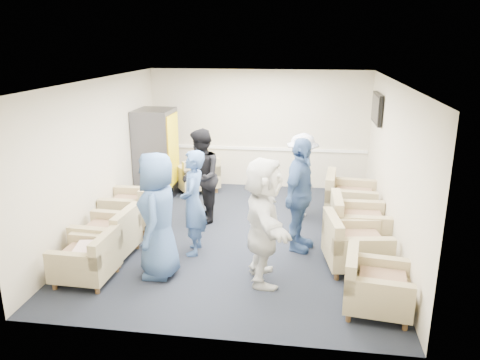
# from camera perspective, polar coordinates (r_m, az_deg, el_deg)

# --- Properties ---
(floor) EXTENTS (6.00, 6.00, 0.00)m
(floor) POSITION_cam_1_polar(r_m,az_deg,el_deg) (8.36, -0.05, -6.77)
(floor) COLOR black
(floor) RESTS_ON ground
(ceiling) EXTENTS (6.00, 6.00, 0.00)m
(ceiling) POSITION_cam_1_polar(r_m,az_deg,el_deg) (7.69, -0.06, 12.00)
(ceiling) COLOR white
(ceiling) RESTS_ON back_wall
(back_wall) EXTENTS (5.00, 0.02, 2.70)m
(back_wall) POSITION_cam_1_polar(r_m,az_deg,el_deg) (10.82, 2.24, 6.19)
(back_wall) COLOR beige
(back_wall) RESTS_ON floor
(front_wall) EXTENTS (5.00, 0.02, 2.70)m
(front_wall) POSITION_cam_1_polar(r_m,az_deg,el_deg) (5.12, -4.92, -6.23)
(front_wall) COLOR beige
(front_wall) RESTS_ON floor
(left_wall) EXTENTS (0.02, 6.00, 2.70)m
(left_wall) POSITION_cam_1_polar(r_m,az_deg,el_deg) (8.63, -16.74, 2.72)
(left_wall) COLOR beige
(left_wall) RESTS_ON floor
(right_wall) EXTENTS (0.02, 6.00, 2.70)m
(right_wall) POSITION_cam_1_polar(r_m,az_deg,el_deg) (7.96, 18.05, 1.46)
(right_wall) COLOR beige
(right_wall) RESTS_ON floor
(chair_rail) EXTENTS (4.98, 0.04, 0.06)m
(chair_rail) POSITION_cam_1_polar(r_m,az_deg,el_deg) (10.90, 2.21, 3.85)
(chair_rail) COLOR white
(chair_rail) RESTS_ON back_wall
(tv) EXTENTS (0.10, 1.00, 0.58)m
(tv) POSITION_cam_1_polar(r_m,az_deg,el_deg) (9.56, 16.34, 8.35)
(tv) COLOR black
(tv) RESTS_ON right_wall
(armchair_left_near) EXTENTS (0.81, 0.81, 0.63)m
(armchair_left_near) POSITION_cam_1_polar(r_m,az_deg,el_deg) (7.11, -17.96, -9.34)
(armchair_left_near) COLOR tan
(armchair_left_near) RESTS_ON floor
(armchair_left_mid) EXTENTS (0.90, 0.90, 0.68)m
(armchair_left_mid) POSITION_cam_1_polar(r_m,az_deg,el_deg) (7.76, -15.55, -6.64)
(armchair_left_mid) COLOR tan
(armchair_left_mid) RESTS_ON floor
(armchair_left_far) EXTENTS (0.91, 0.91, 0.71)m
(armchair_left_far) POSITION_cam_1_polar(r_m,az_deg,el_deg) (8.82, -12.74, -3.41)
(armchair_left_far) COLOR tan
(armchair_left_far) RESTS_ON floor
(armchair_right_near) EXTENTS (0.92, 0.92, 0.66)m
(armchair_right_near) POSITION_cam_1_polar(r_m,az_deg,el_deg) (6.32, 15.94, -12.46)
(armchair_right_near) COLOR tan
(armchair_right_near) RESTS_ON floor
(armchair_right_midnear) EXTENTS (1.02, 1.02, 0.71)m
(armchair_right_midnear) POSITION_cam_1_polar(r_m,az_deg,el_deg) (7.30, 13.52, -7.88)
(armchair_right_midnear) COLOR tan
(armchair_right_midnear) RESTS_ON floor
(armchair_right_midfar) EXTENTS (0.93, 0.93, 0.73)m
(armchair_right_midfar) POSITION_cam_1_polar(r_m,az_deg,el_deg) (8.08, 13.84, -5.35)
(armchair_right_midfar) COLOR tan
(armchair_right_midfar) RESTS_ON floor
(armchair_right_far) EXTENTS (1.03, 1.03, 0.76)m
(armchair_right_far) POSITION_cam_1_polar(r_m,az_deg,el_deg) (9.21, 12.92, -2.40)
(armchair_right_far) COLOR tan
(armchair_right_far) RESTS_ON floor
(armchair_corner) EXTENTS (1.21, 1.21, 0.69)m
(armchair_corner) POSITION_cam_1_polar(r_m,az_deg,el_deg) (10.64, -5.29, 0.38)
(armchair_corner) COLOR tan
(armchair_corner) RESTS_ON floor
(vending_machine) EXTENTS (0.78, 0.91, 1.92)m
(vending_machine) POSITION_cam_1_polar(r_m,az_deg,el_deg) (10.28, -10.14, 3.17)
(vending_machine) COLOR #4B4B53
(vending_machine) RESTS_ON floor
(backpack) EXTENTS (0.26, 0.19, 0.44)m
(backpack) POSITION_cam_1_polar(r_m,az_deg,el_deg) (8.01, -10.42, -6.40)
(backpack) COLOR black
(backpack) RESTS_ON floor
(pillow) EXTENTS (0.40, 0.49, 0.13)m
(pillow) POSITION_cam_1_polar(r_m,az_deg,el_deg) (7.04, -18.11, -8.12)
(pillow) COLOR beige
(pillow) RESTS_ON armchair_left_near
(person_front_left) EXTENTS (0.69, 0.97, 1.85)m
(person_front_left) POSITION_cam_1_polar(r_m,az_deg,el_deg) (6.81, -9.97, -4.28)
(person_front_left) COLOR #3A588B
(person_front_left) RESTS_ON floor
(person_mid_left) EXTENTS (0.47, 0.66, 1.71)m
(person_mid_left) POSITION_cam_1_polar(r_m,az_deg,el_deg) (7.46, -5.73, -2.79)
(person_mid_left) COLOR #3A588B
(person_mid_left) RESTS_ON floor
(person_back_left) EXTENTS (0.90, 1.02, 1.79)m
(person_back_left) POSITION_cam_1_polar(r_m,az_deg,el_deg) (8.70, -4.80, 0.39)
(person_back_left) COLOR black
(person_back_left) RESTS_ON floor
(person_back_right) EXTENTS (0.84, 1.18, 1.66)m
(person_back_right) POSITION_cam_1_polar(r_m,az_deg,el_deg) (8.98, 7.53, 0.41)
(person_back_right) COLOR silver
(person_back_right) RESTS_ON floor
(person_mid_right) EXTENTS (0.76, 1.18, 1.87)m
(person_mid_right) POSITION_cam_1_polar(r_m,az_deg,el_deg) (7.58, 7.28, -1.85)
(person_mid_right) COLOR #3A588B
(person_mid_right) RESTS_ON floor
(person_front_right) EXTENTS (0.88, 1.78, 1.83)m
(person_front_right) POSITION_cam_1_polar(r_m,az_deg,el_deg) (6.54, 2.88, -5.01)
(person_front_right) COLOR silver
(person_front_right) RESTS_ON floor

